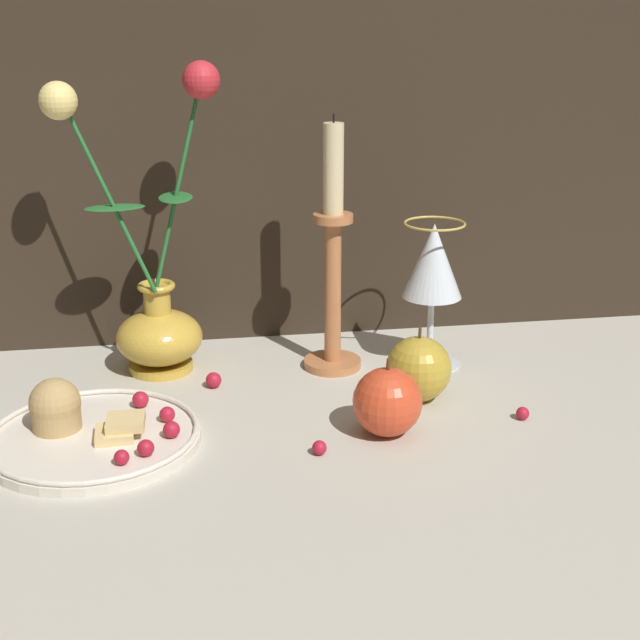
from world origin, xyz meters
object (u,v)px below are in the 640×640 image
(vase, at_px, (155,300))
(wine_glass, at_px, (433,267))
(apple_beside_vase, at_px, (419,369))
(apple_near_glass, at_px, (387,402))
(candlestick, at_px, (333,267))
(plate_with_pastries, at_px, (88,430))

(vase, distance_m, wine_glass, 0.34)
(apple_beside_vase, distance_m, apple_near_glass, 0.10)
(candlestick, bearing_deg, apple_near_glass, -82.84)
(apple_beside_vase, xyz_separation_m, apple_near_glass, (-0.06, -0.08, -0.00))
(vase, bearing_deg, apple_near_glass, -41.96)
(wine_glass, xyz_separation_m, apple_near_glass, (-0.10, -0.18, -0.09))
(vase, bearing_deg, apple_beside_vase, -24.50)
(plate_with_pastries, relative_size, apple_near_glass, 2.58)
(wine_glass, height_order, apple_beside_vase, wine_glass)
(candlestick, relative_size, apple_near_glass, 3.65)
(vase, relative_size, apple_near_glass, 4.35)
(plate_with_pastries, distance_m, apple_near_glass, 0.32)
(apple_near_glass, bearing_deg, plate_with_pastries, 174.40)
(wine_glass, distance_m, candlestick, 0.12)
(plate_with_pastries, height_order, apple_beside_vase, apple_beside_vase)
(candlestick, distance_m, apple_beside_vase, 0.17)
(vase, xyz_separation_m, apple_beside_vase, (0.30, -0.14, -0.06))
(wine_glass, xyz_separation_m, apple_beside_vase, (-0.04, -0.10, -0.09))
(vase, height_order, apple_beside_vase, vase)
(apple_near_glass, bearing_deg, wine_glass, 61.81)
(apple_beside_vase, bearing_deg, vase, 155.50)
(vase, height_order, wine_glass, vase)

